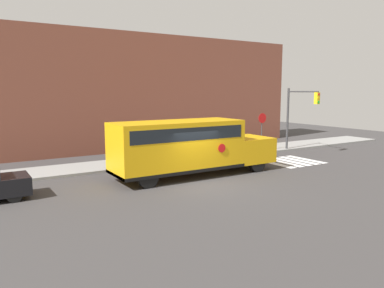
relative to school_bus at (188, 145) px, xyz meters
The scene contains 7 objects.
ground_plane 2.53m from the school_bus, 97.52° to the right, with size 60.00×60.00×0.00m, color #3A3838.
sidewalk_strip 4.88m from the school_bus, 93.10° to the left, with size 44.00×3.00×0.15m.
building_backdrop 11.43m from the school_bus, 91.29° to the left, with size 32.00×4.00×8.71m.
crosswalk_stripes 7.95m from the school_bus, ahead, with size 3.30×3.20×0.01m.
school_bus is the anchor object (origin of this frame).
stop_sign 9.09m from the school_bus, 22.87° to the left, with size 0.70×0.10×2.89m.
traffic_light 11.20m from the school_bus, 12.79° to the left, with size 0.28×2.87×4.68m.
Camera 1 is at (-9.73, -14.67, 4.49)m, focal length 35.00 mm.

